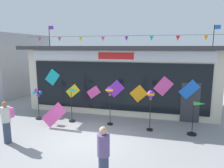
{
  "coord_description": "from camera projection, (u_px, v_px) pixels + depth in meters",
  "views": [
    {
      "loc": [
        2.81,
        -7.72,
        3.75
      ],
      "look_at": [
        0.09,
        3.03,
        1.78
      ],
      "focal_mm": 33.95,
      "sensor_mm": 36.0,
      "label": 1
    }
  ],
  "objects": [
    {
      "name": "wind_spinner_right",
      "position": [
        196.0,
        115.0,
        8.93
      ],
      "size": [
        0.67,
        0.39,
        1.49
      ],
      "color": "black",
      "rests_on": "ground_plane"
    },
    {
      "name": "wind_spinner_center_right",
      "position": [
        151.0,
        98.0,
        9.34
      ],
      "size": [
        0.32,
        0.32,
        1.85
      ],
      "color": "black",
      "rests_on": "ground_plane"
    },
    {
      "name": "display_kite_on_ground",
      "position": [
        54.0,
        115.0,
        9.92
      ],
      "size": [
        1.18,
        0.33,
        1.18
      ],
      "primitive_type": "cube",
      "rotation": [
        -0.27,
        0.79,
        0.0
      ],
      "color": "#EA4CA3",
      "rests_on": "ground_plane"
    },
    {
      "name": "ground_plane",
      "position": [
        92.0,
        139.0,
        8.71
      ],
      "size": [
        80.0,
        80.0,
        0.0
      ],
      "primitive_type": "plane",
      "color": "gray"
    },
    {
      "name": "wind_spinner_left",
      "position": [
        73.0,
        101.0,
        10.52
      ],
      "size": [
        0.53,
        0.3,
        1.71
      ],
      "color": "black",
      "rests_on": "ground_plane"
    },
    {
      "name": "kite_shop_building",
      "position": [
        123.0,
        76.0,
        13.16
      ],
      "size": [
        10.92,
        4.81,
        5.08
      ],
      "color": "beige",
      "rests_on": "ground_plane"
    },
    {
      "name": "person_near_camera",
      "position": [
        7.0,
        121.0,
        8.22
      ],
      "size": [
        0.38,
        0.48,
        1.68
      ],
      "rotation": [
        0.0,
        0.0,
        5.96
      ],
      "color": "#333D56",
      "rests_on": "ground_plane"
    },
    {
      "name": "wind_spinner_center_left",
      "position": [
        110.0,
        93.0,
        10.04
      ],
      "size": [
        0.35,
        0.35,
        1.91
      ],
      "color": "black",
      "rests_on": "ground_plane"
    },
    {
      "name": "person_mid_plaza",
      "position": [
        104.0,
        156.0,
        5.68
      ],
      "size": [
        0.34,
        0.34,
        1.68
      ],
      "rotation": [
        0.0,
        0.0,
        4.78
      ],
      "color": "#333D56",
      "rests_on": "ground_plane"
    },
    {
      "name": "wind_spinner_far_left",
      "position": [
        38.0,
        99.0,
        10.91
      ],
      "size": [
        0.44,
        0.36,
        1.63
      ],
      "color": "black",
      "rests_on": "ground_plane"
    }
  ]
}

